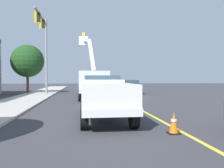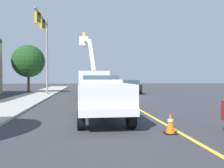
% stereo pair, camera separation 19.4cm
% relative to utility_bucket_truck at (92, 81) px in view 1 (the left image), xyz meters
% --- Properties ---
extents(ground, '(120.00, 120.00, 0.00)m').
position_rel_utility_bucket_truck_xyz_m(ground, '(-0.18, -2.54, -1.60)').
color(ground, '#38383D').
extents(sidewalk_far_side, '(60.09, 5.61, 0.12)m').
position_rel_utility_bucket_truck_xyz_m(sidewalk_far_side, '(-0.47, 5.93, -1.54)').
color(sidewalk_far_side, '#B2ADA3').
rests_on(sidewalk_far_side, ground).
extents(lane_centre_stripe, '(49.98, 1.84, 0.01)m').
position_rel_utility_bucket_truck_xyz_m(lane_centre_stripe, '(-0.18, -2.54, -1.60)').
color(lane_centre_stripe, yellow).
rests_on(lane_centre_stripe, ground).
extents(utility_bucket_truck, '(8.28, 2.81, 6.59)m').
position_rel_utility_bucket_truck_xyz_m(utility_bucket_truck, '(0.00, 0.00, 0.00)').
color(utility_bucket_truck, white).
rests_on(utility_bucket_truck, ground).
extents(service_pickup_truck, '(5.67, 2.34, 2.06)m').
position_rel_utility_bucket_truck_xyz_m(service_pickup_truck, '(-11.96, -0.42, -0.48)').
color(service_pickup_truck, white).
rests_on(service_pickup_truck, ground).
extents(passing_minivan, '(4.86, 2.08, 1.69)m').
position_rel_utility_bucket_truck_xyz_m(passing_minivan, '(6.35, -4.76, -0.63)').
color(passing_minivan, black).
rests_on(passing_minivan, ground).
extents(traffic_cone_leading, '(0.40, 0.40, 0.75)m').
position_rel_utility_bucket_truck_xyz_m(traffic_cone_leading, '(-14.73, -2.63, -1.23)').
color(traffic_cone_leading, black).
rests_on(traffic_cone_leading, ground).
extents(traffic_cone_mid_front, '(0.40, 0.40, 0.75)m').
position_rel_utility_bucket_truck_xyz_m(traffic_cone_mid_front, '(3.46, -2.04, -1.24)').
color(traffic_cone_mid_front, black).
rests_on(traffic_cone_mid_front, ground).
extents(traffic_signal_mast, '(6.61, 0.65, 8.59)m').
position_rel_utility_bucket_truck_xyz_m(traffic_signal_mast, '(2.63, 5.02, 4.35)').
color(traffic_signal_mast, gray).
rests_on(traffic_signal_mast, ground).
extents(street_tree_right, '(4.06, 4.06, 6.09)m').
position_rel_utility_bucket_truck_xyz_m(street_tree_right, '(7.56, 7.96, 2.44)').
color(street_tree_right, brown).
rests_on(street_tree_right, ground).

